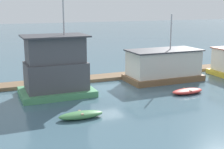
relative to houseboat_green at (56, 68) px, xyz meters
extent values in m
plane|color=#426070|center=(4.63, 0.42, -2.19)|extent=(200.00, 200.00, 0.00)
cube|color=brown|center=(4.63, 3.66, -2.04)|extent=(42.40, 2.05, 0.30)
cube|color=#4C9360|center=(0.00, 0.00, -1.95)|extent=(5.77, 3.99, 0.48)
cube|color=#4C4C51|center=(0.00, 0.00, -0.61)|extent=(4.76, 2.98, 2.21)
cube|color=#4C4C51|center=(0.00, 0.00, 1.51)|extent=(4.40, 2.62, 2.03)
cube|color=#38383D|center=(0.00, 0.00, 2.58)|extent=(5.06, 3.28, 0.12)
cylinder|color=#B2B2B7|center=(0.77, 0.00, 4.88)|extent=(0.12, 0.12, 4.49)
cube|color=brown|center=(10.62, 0.93, -1.92)|extent=(7.24, 3.63, 0.55)
cube|color=silver|center=(10.62, 0.93, -0.48)|extent=(6.68, 3.06, 2.33)
cube|color=#38383D|center=(10.62, 0.93, 0.74)|extent=(6.98, 3.36, 0.12)
cylinder|color=#B2B2B7|center=(11.30, 0.93, 2.46)|extent=(0.12, 0.12, 3.32)
ellipsoid|color=#47844C|center=(0.22, -5.98, -1.96)|extent=(2.95, 1.08, 0.47)
cube|color=#997F60|center=(0.22, -5.98, -1.80)|extent=(0.18, 0.85, 0.08)
ellipsoid|color=red|center=(10.01, -3.82, -1.99)|extent=(2.84, 1.28, 0.40)
cube|color=#997F60|center=(10.01, -3.82, -1.85)|extent=(0.18, 1.04, 0.08)
camera|label=1|loc=(-5.22, -24.25, 4.99)|focal=50.00mm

